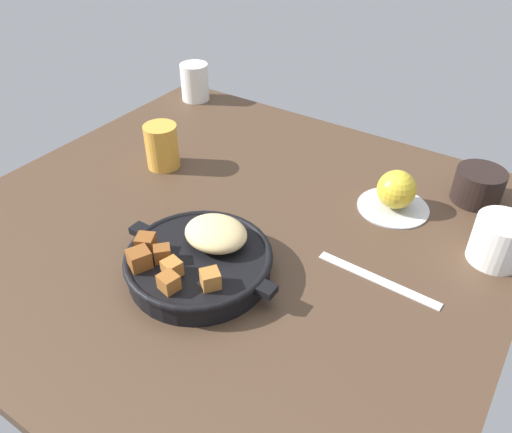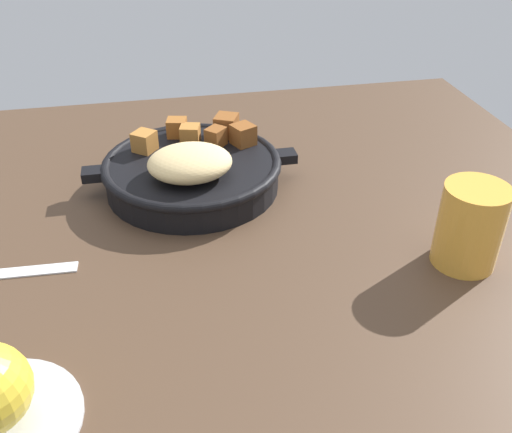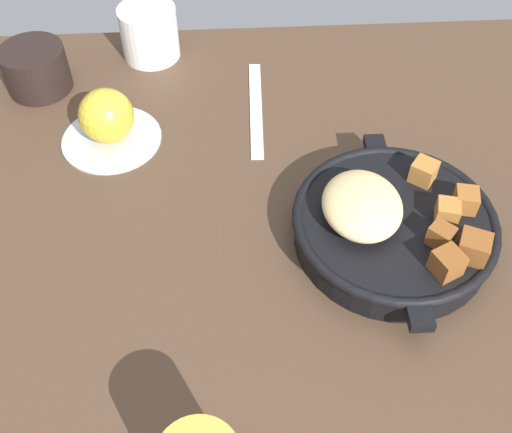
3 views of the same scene
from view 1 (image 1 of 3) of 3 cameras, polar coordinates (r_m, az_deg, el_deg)
ground_plane at (r=88.42cm, az=-2.85°, el=-1.28°), size 92.31×87.64×2.40cm
cast_iron_skillet at (r=76.65cm, az=-6.36°, el=-4.77°), size 26.61×22.32×7.30cm
saucer_plate at (r=94.06cm, az=15.18°, el=1.08°), size 12.75×12.75×0.60cm
red_apple at (r=92.00cm, az=15.55°, el=2.96°), size 6.86×6.86×6.86cm
butter_knife at (r=78.82cm, az=13.55°, el=-6.87°), size 19.57×2.32×0.36cm
white_creamer_pitcher at (r=131.31cm, az=-6.91°, el=14.81°), size 6.86×6.86×9.02cm
juice_glass_amber at (r=102.74cm, az=-10.55°, el=7.79°), size 6.58×6.58×8.86cm
ceramic_mug_white at (r=86.36cm, az=25.69°, el=-2.45°), size 8.21×8.21×7.51cm
coffee_mug_dark at (r=99.80cm, az=23.76°, el=3.20°), size 8.75×8.75×6.15cm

